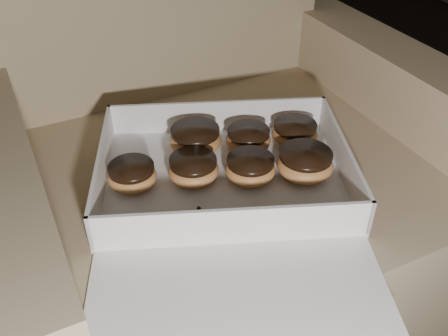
% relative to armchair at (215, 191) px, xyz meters
% --- Properties ---
extents(armchair, '(0.89, 0.75, 0.93)m').
position_rel_armchair_xyz_m(armchair, '(0.00, 0.00, 0.00)').
color(armchair, '#968560').
rests_on(armchair, floor).
extents(bakery_box, '(0.57, 0.61, 0.07)m').
position_rel_armchair_xyz_m(bakery_box, '(-0.05, -0.16, 0.14)').
color(bakery_box, white).
rests_on(bakery_box, armchair).
extents(donut_a, '(0.10, 0.10, 0.05)m').
position_rel_armchair_xyz_m(donut_a, '(0.09, -0.17, 0.16)').
color(donut_a, '#DC8E4D').
rests_on(donut_a, bakery_box).
extents(donut_b, '(0.08, 0.08, 0.04)m').
position_rel_armchair_xyz_m(donut_b, '(0.04, -0.06, 0.15)').
color(donut_b, '#DC8E4D').
rests_on(donut_b, bakery_box).
extents(donut_c, '(0.09, 0.09, 0.04)m').
position_rel_armchair_xyz_m(donut_c, '(0.00, -0.14, 0.15)').
color(donut_c, '#DC8E4D').
rests_on(donut_c, bakery_box).
extents(donut_d, '(0.09, 0.09, 0.04)m').
position_rel_armchair_xyz_m(donut_d, '(-0.09, -0.10, 0.15)').
color(donut_d, '#DC8E4D').
rests_on(donut_d, bakery_box).
extents(donut_e, '(0.09, 0.09, 0.04)m').
position_rel_armchair_xyz_m(donut_e, '(0.13, -0.08, 0.15)').
color(donut_e, '#DC8E4D').
rests_on(donut_e, bakery_box).
extents(donut_f, '(0.10, 0.10, 0.05)m').
position_rel_armchair_xyz_m(donut_f, '(-0.05, -0.02, 0.16)').
color(donut_f, '#DC8E4D').
rests_on(donut_f, bakery_box).
extents(donut_g, '(0.08, 0.08, 0.04)m').
position_rel_armchair_xyz_m(donut_g, '(-0.18, -0.07, 0.15)').
color(donut_g, '#DC8E4D').
rests_on(donut_g, bakery_box).
extents(crumb_a, '(0.01, 0.01, 0.00)m').
position_rel_armchair_xyz_m(crumb_a, '(-0.01, -0.24, 0.13)').
color(crumb_a, black).
rests_on(crumb_a, bakery_box).
extents(crumb_b, '(0.01, 0.01, 0.00)m').
position_rel_armchair_xyz_m(crumb_b, '(0.02, -0.24, 0.13)').
color(crumb_b, black).
rests_on(crumb_b, bakery_box).
extents(crumb_c, '(0.01, 0.01, 0.00)m').
position_rel_armchair_xyz_m(crumb_c, '(-0.11, -0.17, 0.13)').
color(crumb_c, black).
rests_on(crumb_c, bakery_box).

